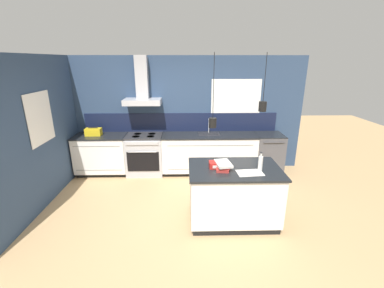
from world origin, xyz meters
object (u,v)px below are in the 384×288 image
red_supply_box (216,165)px  bottle_on_island (260,163)px  oven_range (145,154)px  yellow_toolbox (93,132)px  dishwasher (268,153)px  book_stack (223,166)px

red_supply_box → bottle_on_island: bearing=-12.1°
oven_range → yellow_toolbox: (-1.11, 0.00, 0.54)m
dishwasher → book_stack: bearing=-124.7°
oven_range → book_stack: (1.50, -1.90, 0.51)m
dishwasher → red_supply_box: bearing=-127.5°
oven_range → book_stack: 2.48m
yellow_toolbox → book_stack: bearing=-36.2°
oven_range → book_stack: size_ratio=2.58×
book_stack → yellow_toolbox: (-2.61, 1.91, 0.02)m
oven_range → dishwasher: 2.82m
dishwasher → bottle_on_island: bearing=-111.3°
book_stack → red_supply_box: size_ratio=1.56×
bottle_on_island → red_supply_box: 0.66m
oven_range → bottle_on_island: bearing=-43.9°
oven_range → yellow_toolbox: yellow_toolbox is taller
dishwasher → bottle_on_island: bottle_on_island is taller
dishwasher → yellow_toolbox: (-3.93, 0.00, 0.54)m
book_stack → red_supply_box: bearing=145.1°
book_stack → yellow_toolbox: bearing=143.8°
yellow_toolbox → oven_range: bearing=-0.2°
dishwasher → yellow_toolbox: yellow_toolbox is taller
oven_range → red_supply_box: 2.37m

